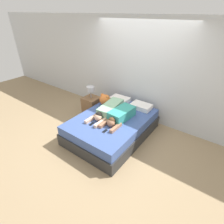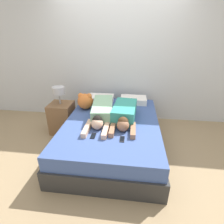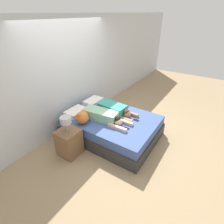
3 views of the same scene
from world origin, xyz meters
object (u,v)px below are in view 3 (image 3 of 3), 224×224
(person_left, at_px, (104,116))
(nightstand, at_px, (69,141))
(cell_phone_right, at_px, (136,120))
(bed, at_px, (112,127))
(cell_phone_left, at_px, (126,128))
(pillow_head_right, at_px, (93,102))
(person_right, at_px, (115,110))
(plush_toy, at_px, (82,117))
(pillow_head_left, at_px, (76,112))

(person_left, bearing_deg, nightstand, 160.48)
(cell_phone_right, xyz_separation_m, nightstand, (-1.21, 0.91, -0.18))
(bed, bearing_deg, cell_phone_left, -112.36)
(nightstand, bearing_deg, pillow_head_right, 17.23)
(pillow_head_right, height_order, person_right, person_right)
(cell_phone_right, distance_m, plush_toy, 1.20)
(cell_phone_left, bearing_deg, pillow_head_left, 95.76)
(plush_toy, distance_m, nightstand, 0.57)
(person_right, relative_size, cell_phone_right, 7.03)
(person_left, relative_size, cell_phone_right, 8.53)
(bed, xyz_separation_m, cell_phone_right, (0.20, -0.51, 0.26))
(bed, bearing_deg, nightstand, 158.82)
(pillow_head_left, distance_m, person_left, 0.73)
(cell_phone_left, relative_size, nightstand, 0.15)
(person_left, distance_m, nightstand, 0.92)
(pillow_head_left, height_order, cell_phone_right, pillow_head_left)
(bed, distance_m, plush_toy, 0.79)
(person_right, relative_size, cell_phone_left, 7.03)
(person_left, relative_size, cell_phone_left, 8.53)
(pillow_head_left, height_order, cell_phone_left, pillow_head_left)
(bed, relative_size, pillow_head_left, 4.11)
(bed, bearing_deg, pillow_head_left, 112.17)
(bed, distance_m, cell_phone_left, 0.58)
(person_right, xyz_separation_m, nightstand, (-1.20, 0.36, -0.29))
(bed, height_order, nightstand, nightstand)
(bed, bearing_deg, plush_toy, 142.53)
(person_right, height_order, cell_phone_right, person_right)
(pillow_head_left, distance_m, person_right, 0.93)
(cell_phone_right, bearing_deg, cell_phone_left, 175.40)
(person_left, xyz_separation_m, plush_toy, (-0.36, 0.32, 0.05))
(pillow_head_left, xyz_separation_m, person_right, (0.52, -0.77, 0.05))
(person_right, relative_size, plush_toy, 3.24)
(nightstand, bearing_deg, cell_phone_right, -36.84)
(pillow_head_left, bearing_deg, person_right, -55.96)
(pillow_head_right, bearing_deg, nightstand, -162.77)
(person_right, xyz_separation_m, cell_phone_right, (0.01, -0.55, -0.10))
(person_left, distance_m, cell_phone_left, 0.59)
(plush_toy, bearing_deg, person_right, -27.30)
(person_right, bearing_deg, pillow_head_right, 79.94)
(person_right, distance_m, cell_phone_left, 0.66)
(bed, distance_m, nightstand, 1.09)
(cell_phone_right, height_order, nightstand, nightstand)
(bed, height_order, pillow_head_right, pillow_head_right)
(pillow_head_right, relative_size, nightstand, 0.56)
(bed, height_order, cell_phone_right, cell_phone_right)
(plush_toy, bearing_deg, cell_phone_right, -51.49)
(pillow_head_left, xyz_separation_m, cell_phone_left, (0.13, -1.29, -0.05))
(cell_phone_left, xyz_separation_m, cell_phone_right, (0.40, -0.03, 0.00))
(bed, xyz_separation_m, plush_toy, (-0.54, 0.41, 0.40))
(pillow_head_left, bearing_deg, cell_phone_right, -68.23)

